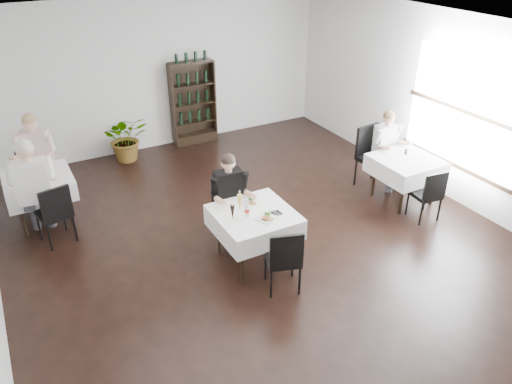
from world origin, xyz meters
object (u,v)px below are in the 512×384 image
(potted_tree, at_px, (126,138))
(diner_main, at_px, (231,194))
(wine_shelf, at_px, (193,104))
(main_table, at_px, (254,222))

(potted_tree, height_order, diner_main, diner_main)
(wine_shelf, distance_m, potted_tree, 1.57)
(main_table, bearing_deg, potted_tree, 98.47)
(wine_shelf, height_order, main_table, wine_shelf)
(wine_shelf, distance_m, main_table, 4.41)
(main_table, bearing_deg, diner_main, 99.13)
(main_table, height_order, diner_main, diner_main)
(main_table, relative_size, diner_main, 0.73)
(main_table, distance_m, diner_main, 0.57)
(wine_shelf, bearing_deg, main_table, -101.78)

